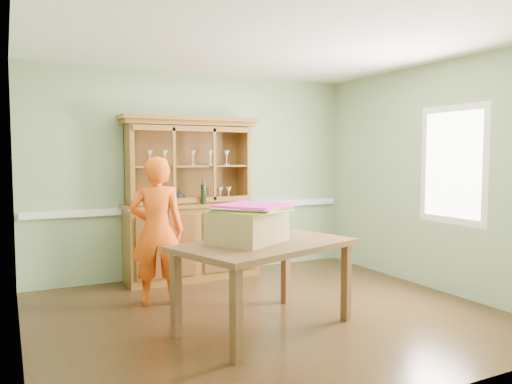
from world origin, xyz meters
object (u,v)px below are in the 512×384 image
china_hutch (192,222)px  dining_table (265,253)px  cardboard_box (248,226)px  person (157,231)px

china_hutch → dining_table: 2.11m
dining_table → cardboard_box: bearing=140.2°
cardboard_box → person: bearing=115.5°
china_hutch → cardboard_box: china_hutch is taller
person → dining_table: bearing=138.4°
cardboard_box → person: (-0.54, 1.13, -0.16)m
dining_table → cardboard_box: size_ratio=2.83×
dining_table → cardboard_box: cardboard_box is taller
china_hutch → dining_table: china_hutch is taller
china_hutch → dining_table: size_ratio=1.15×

